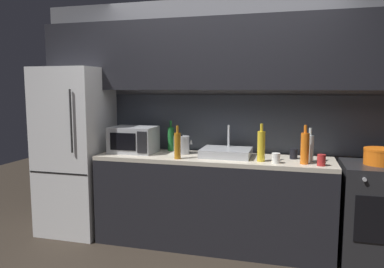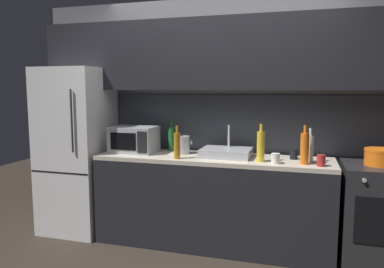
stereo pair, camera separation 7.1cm
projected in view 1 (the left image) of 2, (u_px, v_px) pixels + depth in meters
name	position (u px, v px, depth m)	size (l,w,h in m)	color
back_wall	(219.00, 90.00, 3.85)	(4.04, 0.44, 2.50)	slate
counter_run	(213.00, 201.00, 3.70)	(2.30, 0.60, 0.90)	black
refrigerator	(76.00, 151.00, 4.04)	(0.68, 0.69, 1.78)	white
oven_range	(376.00, 214.00, 3.31)	(0.60, 0.62, 0.90)	#232326
microwave	(134.00, 140.00, 3.86)	(0.46, 0.35, 0.27)	#A8AAAF
sink_basin	(226.00, 152.00, 3.63)	(0.48, 0.38, 0.30)	#ADAFB5
kettle	(182.00, 145.00, 3.79)	(0.20, 0.16, 0.20)	#B7BABF
wine_bottle_yellow	(261.00, 146.00, 3.38)	(0.07, 0.07, 0.35)	gold
wine_bottle_clear	(310.00, 148.00, 3.37)	(0.07, 0.07, 0.31)	silver
wine_bottle_amber	(177.00, 145.00, 3.51)	(0.06, 0.06, 0.32)	#B27019
wine_bottle_green	(171.00, 138.00, 3.96)	(0.07, 0.07, 0.33)	#1E6B2D
wine_bottle_orange	(305.00, 148.00, 3.26)	(0.07, 0.07, 0.35)	orange
mug_white	(276.00, 158.00, 3.31)	(0.08, 0.08, 0.09)	silver
mug_red	(321.00, 160.00, 3.20)	(0.07, 0.07, 0.10)	#A82323
mug_dark	(294.00, 154.00, 3.51)	(0.07, 0.07, 0.10)	black
cooking_pot	(380.00, 156.00, 3.24)	(0.27, 0.27, 0.15)	orange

